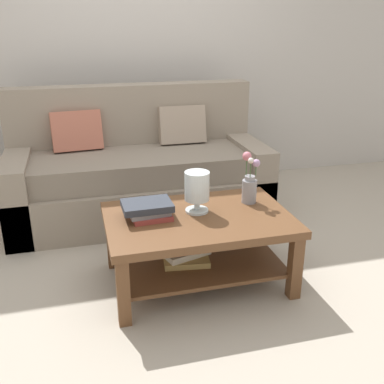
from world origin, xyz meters
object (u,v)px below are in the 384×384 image
at_px(coffee_table, 197,235).
at_px(flower_pitcher, 250,184).
at_px(book_stack_main, 148,209).
at_px(couch, 138,173).
at_px(glass_hurricane_vase, 197,188).

height_order(coffee_table, flower_pitcher, flower_pitcher).
distance_m(coffee_table, book_stack_main, 0.35).
xyz_separation_m(couch, book_stack_main, (-0.10, -1.13, 0.14)).
bearing_deg(coffee_table, flower_pitcher, 18.46).
relative_size(coffee_table, book_stack_main, 3.75).
xyz_separation_m(book_stack_main, glass_hurricane_vase, (0.31, 0.01, 0.10)).
distance_m(coffee_table, glass_hurricane_vase, 0.29).
height_order(book_stack_main, flower_pitcher, flower_pitcher).
bearing_deg(couch, coffee_table, -80.78).
height_order(couch, glass_hurricane_vase, couch).
xyz_separation_m(glass_hurricane_vase, flower_pitcher, (0.37, 0.06, -0.03)).
relative_size(book_stack_main, glass_hurricane_vase, 1.16).
bearing_deg(book_stack_main, flower_pitcher, 6.33).
bearing_deg(coffee_table, glass_hurricane_vase, 78.01).
xyz_separation_m(book_stack_main, flower_pitcher, (0.68, 0.08, 0.07)).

